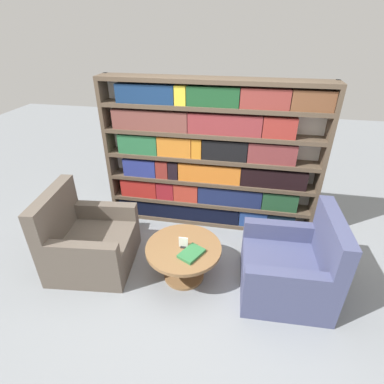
# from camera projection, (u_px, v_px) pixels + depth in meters

# --- Properties ---
(ground_plane) EXTENTS (14.00, 14.00, 0.00)m
(ground_plane) POSITION_uv_depth(u_px,v_px,m) (192.00, 288.00, 3.21)
(ground_plane) COLOR gray
(bookshelf) EXTENTS (2.74, 0.30, 1.94)m
(bookshelf) POSITION_uv_depth(u_px,v_px,m) (209.00, 158.00, 3.84)
(bookshelf) COLOR silver
(bookshelf) RESTS_ON ground_plane
(armchair_left) EXTENTS (0.96, 0.96, 0.94)m
(armchair_left) POSITION_uv_depth(u_px,v_px,m) (88.00, 242.00, 3.41)
(armchair_left) COLOR brown
(armchair_left) RESTS_ON ground_plane
(armchair_right) EXTENTS (0.90, 0.90, 0.94)m
(armchair_right) POSITION_uv_depth(u_px,v_px,m) (291.00, 268.00, 3.05)
(armchair_right) COLOR #42476B
(armchair_right) RESTS_ON ground_plane
(coffee_table) EXTENTS (0.81, 0.81, 0.42)m
(coffee_table) POSITION_uv_depth(u_px,v_px,m) (184.00, 255.00, 3.22)
(coffee_table) COLOR brown
(coffee_table) RESTS_ON ground_plane
(table_sign) EXTENTS (0.10, 0.06, 0.12)m
(table_sign) POSITION_uv_depth(u_px,v_px,m) (183.00, 243.00, 3.13)
(table_sign) COLOR black
(table_sign) RESTS_ON coffee_table
(stray_book) EXTENTS (0.28, 0.31, 0.03)m
(stray_book) POSITION_uv_depth(u_px,v_px,m) (191.00, 253.00, 3.04)
(stray_book) COLOR #2D703D
(stray_book) RESTS_ON coffee_table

